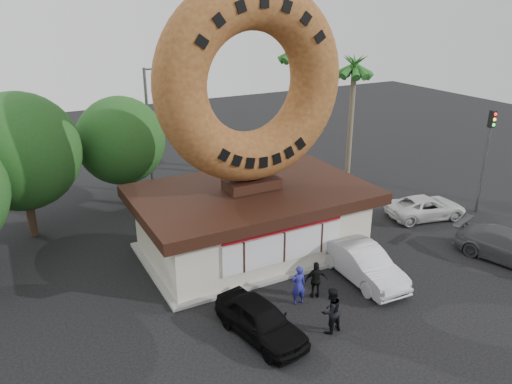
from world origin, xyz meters
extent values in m
plane|color=black|center=(0.00, 0.00, 0.00)|extent=(90.00, 90.00, 0.00)
cube|color=silver|center=(0.00, 6.00, 1.50)|extent=(10.00, 6.00, 3.00)
cube|color=#999993|center=(0.00, 6.00, 0.07)|extent=(10.60, 6.60, 0.15)
cube|color=#3F3F3F|center=(0.00, 6.00, 3.05)|extent=(10.00, 6.00, 0.10)
cube|color=black|center=(0.00, 6.00, 3.00)|extent=(11.20, 7.20, 0.55)
cube|color=silver|center=(0.00, 2.95, 1.55)|extent=(6.00, 0.12, 1.40)
cube|color=#A10D15|center=(0.00, 2.93, 2.55)|extent=(6.00, 0.10, 0.45)
cube|color=black|center=(0.00, 6.00, 3.55)|extent=(2.60, 1.40, 0.50)
torus|color=#99662C|center=(0.00, 6.00, 8.33)|extent=(9.05, 2.31, 9.05)
cylinder|color=#473321|center=(-9.50, 13.00, 1.65)|extent=(0.44, 0.44, 3.30)
sphere|color=#224819|center=(-9.50, 13.00, 4.65)|extent=(6.00, 6.00, 6.00)
cylinder|color=#473321|center=(-4.00, 15.00, 1.43)|extent=(0.44, 0.44, 2.86)
sphere|color=#224819|center=(-4.00, 15.00, 4.03)|extent=(5.20, 5.20, 5.20)
cylinder|color=#726651|center=(7.50, 14.00, 4.50)|extent=(0.36, 0.36, 9.00)
cylinder|color=#726651|center=(11.00, 12.50, 4.00)|extent=(0.36, 0.36, 8.00)
cylinder|color=#59595E|center=(-2.00, 16.00, 4.00)|extent=(0.18, 0.18, 8.00)
cylinder|color=#59595E|center=(-1.10, 16.00, 7.90)|extent=(1.80, 0.12, 0.12)
cube|color=#59595E|center=(-0.20, 16.00, 7.85)|extent=(0.45, 0.20, 0.12)
cylinder|color=#59595E|center=(14.00, 4.00, 3.00)|extent=(0.18, 0.18, 6.00)
cube|color=black|center=(14.00, 4.00, 5.60)|extent=(0.30, 0.28, 0.95)
sphere|color=red|center=(14.00, 3.85, 5.90)|extent=(0.18, 0.18, 0.18)
sphere|color=yellow|center=(14.00, 3.85, 5.60)|extent=(0.18, 0.18, 0.18)
sphere|color=green|center=(14.00, 3.85, 5.30)|extent=(0.18, 0.18, 0.18)
imported|color=navy|center=(-0.51, 0.92, 0.87)|extent=(0.68, 0.49, 1.74)
imported|color=black|center=(-0.46, -1.24, 0.93)|extent=(1.00, 0.83, 1.86)
imported|color=black|center=(0.39, 0.95, 0.83)|extent=(1.05, 0.70, 1.66)
imported|color=black|center=(-2.91, -0.25, 0.71)|extent=(2.41, 4.40, 1.42)
imported|color=#BBBAC0|center=(3.09, 1.22, 0.79)|extent=(1.85, 4.83, 1.57)
imported|color=#4B4D50|center=(10.38, -0.82, 0.74)|extent=(3.50, 5.51, 1.49)
imported|color=silver|center=(10.68, 4.83, 0.64)|extent=(4.92, 3.04, 1.27)
camera|label=1|loc=(-10.35, -13.84, 11.80)|focal=35.00mm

